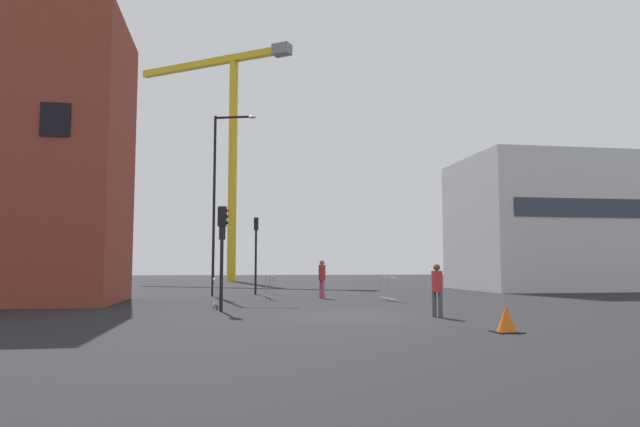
# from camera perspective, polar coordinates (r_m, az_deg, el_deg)

# --- Properties ---
(ground) EXTENTS (160.00, 160.00, 0.00)m
(ground) POSITION_cam_1_polar(r_m,az_deg,el_deg) (18.73, 3.84, -9.98)
(ground) COLOR black
(brick_building) EXTENTS (9.67, 6.66, 12.28)m
(brick_building) POSITION_cam_1_polar(r_m,az_deg,el_deg) (28.24, -28.49, 4.77)
(brick_building) COLOR brown
(brick_building) RESTS_ON ground
(office_block) EXTENTS (11.41, 9.07, 8.64)m
(office_block) POSITION_cam_1_polar(r_m,az_deg,el_deg) (41.63, 21.52, -1.00)
(office_block) COLOR silver
(office_block) RESTS_ON ground
(construction_crane) EXTENTS (16.13, 11.42, 23.99)m
(construction_crane) POSITION_cam_1_polar(r_m,az_deg,el_deg) (62.36, -8.88, 8.30)
(construction_crane) COLOR gold
(construction_crane) RESTS_ON ground
(streetlamp_tall) EXTENTS (2.20, 0.77, 9.49)m
(streetlamp_tall) POSITION_cam_1_polar(r_m,az_deg,el_deg) (30.89, -9.91, 2.25)
(streetlamp_tall) COLOR black
(streetlamp_tall) RESTS_ON ground
(traffic_light_near) EXTENTS (0.39, 0.30, 3.66)m
(traffic_light_near) POSITION_cam_1_polar(r_m,az_deg,el_deg) (20.67, -9.57, -2.59)
(traffic_light_near) COLOR black
(traffic_light_near) RESTS_ON ground
(traffic_light_crosswalk) EXTENTS (0.32, 0.39, 3.54)m
(traffic_light_crosswalk) POSITION_cam_1_polar(r_m,az_deg,el_deg) (28.55, -9.60, -3.42)
(traffic_light_crosswalk) COLOR #232326
(traffic_light_crosswalk) RESTS_ON ground
(traffic_light_median) EXTENTS (0.24, 0.37, 4.25)m
(traffic_light_median) POSITION_cam_1_polar(r_m,az_deg,el_deg) (32.39, -6.30, -2.89)
(traffic_light_median) COLOR black
(traffic_light_median) RESTS_ON ground
(pedestrian_walking) EXTENTS (0.34, 0.34, 1.64)m
(pedestrian_walking) POSITION_cam_1_polar(r_m,az_deg,el_deg) (18.49, 11.41, -7.01)
(pedestrian_walking) COLOR #4C4C51
(pedestrian_walking) RESTS_ON ground
(pedestrian_waiting) EXTENTS (0.34, 0.34, 1.86)m
(pedestrian_waiting) POSITION_cam_1_polar(r_m,az_deg,el_deg) (28.48, 0.20, -6.12)
(pedestrian_waiting) COLOR #D14C8C
(pedestrian_waiting) RESTS_ON ground
(safety_barrier_left_run) EXTENTS (0.10, 2.58, 1.08)m
(safety_barrier_left_run) POSITION_cam_1_polar(r_m,az_deg,el_deg) (23.50, -10.37, -7.54)
(safety_barrier_left_run) COLOR #B2B5BA
(safety_barrier_left_run) RESTS_ON ground
(safety_barrier_right_run) EXTENTS (0.33, 2.11, 1.08)m
(safety_barrier_right_run) POSITION_cam_1_polar(r_m,az_deg,el_deg) (27.62, -4.96, -7.24)
(safety_barrier_right_run) COLOR #9EA0A5
(safety_barrier_right_run) RESTS_ON ground
(safety_barrier_front) EXTENTS (0.16, 2.39, 1.08)m
(safety_barrier_front) POSITION_cam_1_polar(r_m,az_deg,el_deg) (26.70, 6.68, -7.29)
(safety_barrier_front) COLOR #B2B5BA
(safety_barrier_front) RESTS_ON ground
(traffic_cone_orange) EXTENTS (0.63, 0.63, 0.64)m
(traffic_cone_orange) POSITION_cam_1_polar(r_m,az_deg,el_deg) (14.76, 17.82, -9.90)
(traffic_cone_orange) COLOR black
(traffic_cone_orange) RESTS_ON ground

